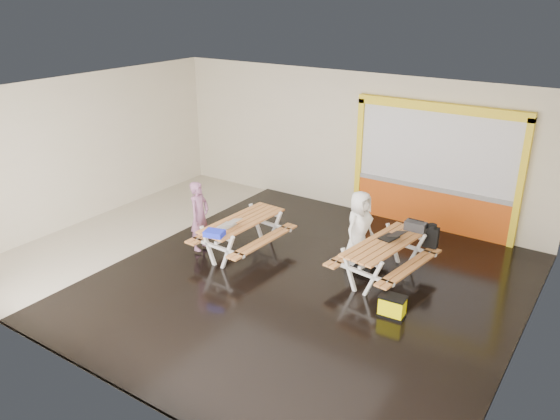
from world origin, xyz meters
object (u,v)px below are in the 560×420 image
Objects in this scene: laptop_left at (229,224)px; toolbox at (416,226)px; dark_case at (364,268)px; person_right at (359,228)px; laptop_right at (392,236)px; backpack at (431,236)px; picnic_table_right at (384,251)px; blue_pouch at (214,233)px; fluke_bag at (392,306)px; picnic_table_left at (243,228)px; person_left at (200,216)px.

toolbox is at bearing 30.99° from laptop_left.
dark_case is at bearing -131.26° from toolbox.
person_right is 3.13× the size of laptop_right.
person_right is at bearing -152.05° from backpack.
laptop_right is at bearing 76.33° from picnic_table_right.
toolbox is (3.17, 2.43, 0.04)m from blue_pouch.
laptop_left is at bearing -149.01° from toolbox.
backpack is at bearing 57.73° from picnic_table_right.
toolbox is (0.28, 0.84, 0.29)m from picnic_table_right.
laptop_left is 0.86× the size of laptop_right.
laptop_left is 0.88× the size of backpack.
dark_case is at bearing -138.61° from backpack.
person_right is at bearing 133.84° from fluke_bag.
backpack is (0.58, 0.92, 0.12)m from picnic_table_right.
person_right reaches higher than blue_pouch.
fluke_bag is (3.58, 0.43, -0.63)m from blue_pouch.
toolbox is at bearing -163.75° from backpack.
toolbox reaches higher than picnic_table_left.
toolbox reaches higher than laptop_left.
picnic_table_right is 3.13m from laptop_left.
backpack is at bearing 16.25° from toolbox.
picnic_table_right is 3.31m from blue_pouch.
picnic_table_right is at bearing 120.64° from fluke_bag.
picnic_table_left is 0.98m from blue_pouch.
picnic_table_right is (2.93, 0.64, 0.00)m from picnic_table_left.
backpack reaches higher than fluke_bag.
person_right is (-0.67, 0.26, 0.23)m from picnic_table_right.
laptop_right is at bearing -126.41° from backpack.
person_right reaches higher than picnic_table_left.
picnic_table_right is 5.23× the size of laptop_left.
picnic_table_right is 1.40m from fluke_bag.
laptop_right is at bearing 31.34° from blue_pouch.
laptop_right is at bearing 18.07° from dark_case.
person_right reaches higher than person_left.
laptop_left is (-2.25, -1.35, 0.02)m from person_right.
backpack is at bearing 35.91° from blue_pouch.
laptop_right is (3.80, 1.25, 0.02)m from person_left.
picnic_table_left is 0.95× the size of picnic_table_right.
person_left reaches higher than dark_case.
person_right is at bearing -75.36° from person_left.
blue_pouch is at bearing 139.20° from person_right.
picnic_table_left is 4.51× the size of fluke_bag.
picnic_table_right is at bearing -82.72° from person_left.
toolbox is (4.04, 1.88, 0.06)m from person_left.
laptop_left is 2.87m from dark_case.
backpack is (4.34, 1.97, -0.11)m from person_left.
blue_pouch reaches higher than picnic_table_left.
person_right is at bearing 21.77° from picnic_table_left.
laptop_right is 3.44m from blue_pouch.
fluke_bag is at bearing 6.84° from blue_pouch.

